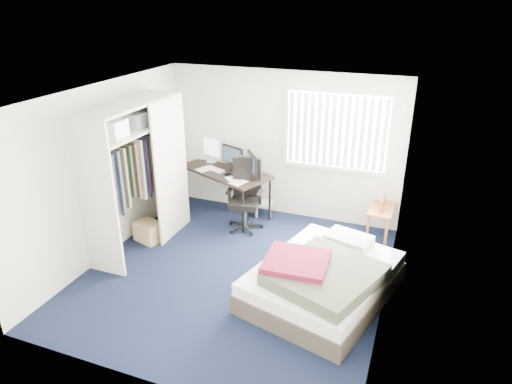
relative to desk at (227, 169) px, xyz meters
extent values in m
plane|color=black|center=(0.90, -1.75, -0.82)|extent=(4.20, 4.20, 0.00)
plane|color=silver|center=(0.90, 0.35, 0.43)|extent=(4.00, 0.00, 4.00)
plane|color=silver|center=(0.90, -3.85, 0.43)|extent=(4.00, 0.00, 4.00)
plane|color=silver|center=(-1.10, -1.75, 0.43)|extent=(0.00, 4.20, 4.20)
plane|color=silver|center=(2.90, -1.75, 0.43)|extent=(0.00, 4.20, 4.20)
plane|color=white|center=(0.90, -1.75, 1.68)|extent=(4.20, 4.20, 0.00)
cube|color=white|center=(1.80, 0.33, 0.78)|extent=(1.60, 0.02, 1.20)
cube|color=beige|center=(1.80, 0.30, 1.41)|extent=(1.72, 0.06, 0.06)
cube|color=beige|center=(1.80, 0.30, 0.15)|extent=(1.72, 0.06, 0.06)
cube|color=white|center=(1.80, 0.27, 0.78)|extent=(1.60, 0.04, 1.16)
cube|color=beige|center=(-0.80, -2.35, 0.28)|extent=(0.60, 0.04, 2.20)
cube|color=beige|center=(-0.80, -0.55, 0.28)|extent=(0.60, 0.04, 2.20)
cube|color=beige|center=(-0.80, -1.45, 1.38)|extent=(0.60, 1.80, 0.04)
cube|color=beige|center=(-0.80, -1.45, 1.00)|extent=(0.56, 1.74, 0.03)
cylinder|color=silver|center=(-0.80, -1.45, 0.88)|extent=(0.03, 1.72, 0.03)
cube|color=#26262B|center=(-0.80, -1.55, 0.43)|extent=(0.38, 1.10, 0.90)
cube|color=beige|center=(-0.48, -1.00, 0.28)|extent=(0.03, 0.90, 2.20)
cube|color=white|center=(-0.80, -1.90, 1.13)|extent=(0.38, 0.30, 0.24)
cube|color=gray|center=(-0.80, -1.40, 1.12)|extent=(0.34, 0.28, 0.22)
cube|color=black|center=(-0.01, -0.02, -0.04)|extent=(1.79, 1.34, 0.04)
cylinder|color=black|center=(-0.83, -0.01, -0.44)|extent=(0.04, 0.04, 0.76)
cylinder|color=black|center=(-0.57, 0.57, -0.44)|extent=(0.04, 0.04, 0.76)
cylinder|color=black|center=(0.55, -0.61, -0.44)|extent=(0.04, 0.04, 0.76)
cylinder|color=black|center=(0.81, -0.03, -0.44)|extent=(0.04, 0.04, 0.76)
cube|color=white|center=(-0.44, 0.31, 0.26)|extent=(0.47, 0.23, 0.36)
cube|color=white|center=(-0.44, 0.31, 0.26)|extent=(0.41, 0.19, 0.31)
cube|color=black|center=(0.09, 0.08, 0.24)|extent=(0.45, 0.22, 0.32)
cube|color=#1E2838|center=(0.09, 0.08, 0.24)|extent=(0.40, 0.18, 0.27)
cube|color=black|center=(0.54, -0.17, 0.24)|extent=(0.45, 0.22, 0.32)
cube|color=#1E2838|center=(0.54, -0.17, 0.24)|extent=(0.40, 0.18, 0.27)
cube|color=white|center=(-0.20, -0.06, -0.01)|extent=(0.42, 0.29, 0.02)
cube|color=black|center=(0.09, -0.19, -0.01)|extent=(0.09, 0.12, 0.02)
cylinder|color=silver|center=(0.26, -0.20, 0.06)|extent=(0.08, 0.08, 0.16)
cube|color=white|center=(-0.01, -0.02, -0.02)|extent=(0.39, 0.38, 0.00)
cube|color=black|center=(0.53, -0.47, -0.77)|extent=(0.65, 0.65, 0.11)
cylinder|color=silver|center=(0.53, -0.47, -0.57)|extent=(0.06, 0.06, 0.37)
cube|color=black|center=(0.53, -0.47, -0.36)|extent=(0.54, 0.54, 0.09)
cube|color=black|center=(0.49, -0.26, 0.02)|extent=(0.48, 0.17, 0.65)
cube|color=black|center=(0.49, -0.26, 0.30)|extent=(0.30, 0.16, 0.15)
cube|color=black|center=(0.28, -0.51, -0.16)|extent=(0.11, 0.27, 0.04)
cube|color=black|center=(0.77, -0.43, -0.16)|extent=(0.11, 0.27, 0.04)
cube|color=white|center=(0.64, 0.10, -0.58)|extent=(0.38, 0.34, 0.03)
cylinder|color=white|center=(0.56, -0.02, -0.71)|extent=(0.04, 0.04, 0.23)
cylinder|color=white|center=(0.51, 0.14, -0.71)|extent=(0.04, 0.04, 0.23)
cylinder|color=white|center=(0.78, 0.06, -0.71)|extent=(0.04, 0.04, 0.23)
cylinder|color=white|center=(0.73, 0.22, -0.71)|extent=(0.04, 0.04, 0.23)
cube|color=brown|center=(2.65, 0.10, -0.34)|extent=(0.42, 0.75, 0.04)
cube|color=brown|center=(2.49, -0.21, -0.59)|extent=(0.04, 0.04, 0.46)
cube|color=brown|center=(2.53, 0.43, -0.59)|extent=(0.04, 0.04, 0.46)
cube|color=brown|center=(2.77, -0.23, -0.59)|extent=(0.04, 0.04, 0.46)
cube|color=brown|center=(2.82, 0.41, -0.59)|extent=(0.04, 0.04, 0.46)
cube|color=brown|center=(2.64, -0.06, -0.23)|extent=(0.03, 0.14, 0.18)
cube|color=brown|center=(2.66, 0.21, -0.23)|extent=(0.03, 0.14, 0.18)
cube|color=#3D342C|center=(2.15, -1.82, -0.69)|extent=(1.94, 2.29, 0.26)
cube|color=white|center=(2.15, -1.82, -0.49)|extent=(1.89, 2.24, 0.18)
cube|color=#A8B0A3|center=(2.33, -1.14, -0.33)|extent=(0.68, 0.54, 0.14)
cube|color=#363B2C|center=(2.23, -2.10, -0.33)|extent=(1.47, 1.54, 0.18)
cube|color=maroon|center=(1.87, -2.11, -0.25)|extent=(0.79, 0.74, 0.16)
cube|color=#A47C52|center=(-0.75, -1.37, -0.67)|extent=(0.48, 0.41, 0.31)
camera|label=1|loc=(3.09, -6.70, 2.77)|focal=32.00mm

